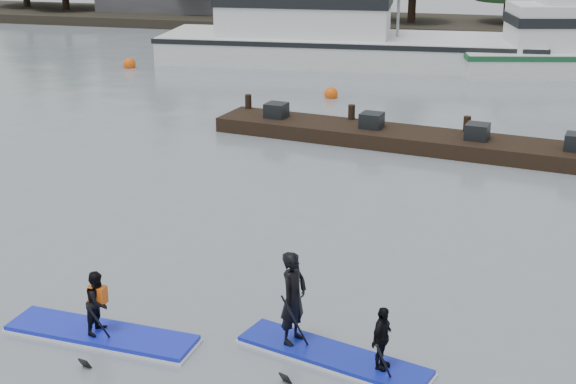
% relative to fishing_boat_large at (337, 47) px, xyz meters
% --- Properties ---
extents(ground, '(160.00, 160.00, 0.00)m').
position_rel_fishing_boat_large_xyz_m(ground, '(3.35, -28.96, -0.81)').
color(ground, gray).
rests_on(ground, ground).
extents(far_shore, '(70.00, 8.00, 0.60)m').
position_rel_fishing_boat_large_xyz_m(far_shore, '(3.35, 13.04, -0.51)').
color(far_shore, '#2D281E').
rests_on(far_shore, ground).
extents(treeline, '(60.00, 4.00, 8.00)m').
position_rel_fishing_boat_large_xyz_m(treeline, '(3.35, 13.04, -0.81)').
color(treeline, black).
rests_on(treeline, ground).
extents(fishing_boat_large, '(19.14, 6.54, 10.49)m').
position_rel_fishing_boat_large_xyz_m(fishing_boat_large, '(0.00, 0.00, 0.00)').
color(fishing_boat_large, white).
rests_on(fishing_boat_large, ground).
extents(floating_dock, '(14.88, 4.42, 0.49)m').
position_rel_fishing_boat_large_xyz_m(floating_dock, '(5.98, -14.66, -0.56)').
color(floating_dock, black).
rests_on(floating_dock, ground).
extents(buoy_b, '(0.57, 0.57, 0.57)m').
position_rel_fishing_boat_large_xyz_m(buoy_b, '(1.36, -8.07, -0.81)').
color(buoy_b, '#F7580C').
rests_on(buoy_b, ground).
extents(buoy_a, '(0.61, 0.61, 0.61)m').
position_rel_fishing_boat_large_xyz_m(buoy_a, '(-9.62, -3.94, -0.81)').
color(buoy_a, '#F7580C').
rests_on(buoy_a, ground).
extents(paddleboard_solo, '(3.62, 1.23, 1.78)m').
position_rel_fishing_boat_large_xyz_m(paddleboard_solo, '(1.26, -28.49, -0.45)').
color(paddleboard_solo, '#1625D4').
rests_on(paddleboard_solo, ground).
extents(paddleboard_duo, '(3.54, 1.83, 2.33)m').
position_rel_fishing_boat_large_xyz_m(paddleboard_duo, '(5.33, -28.14, -0.22)').
color(paddleboard_duo, '#1322B5').
rests_on(paddleboard_duo, ground).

